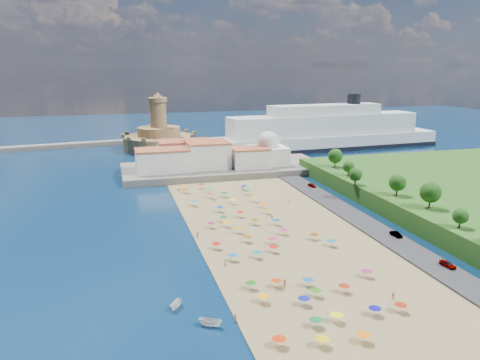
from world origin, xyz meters
name	(u,v)px	position (x,y,z in m)	size (l,w,h in m)	color
ground	(250,226)	(0.00, 0.00, 0.00)	(700.00, 700.00, 0.00)	#071938
terrace	(224,169)	(10.00, 73.00, 1.50)	(90.00, 36.00, 3.00)	#59544C
jetty	(166,157)	(-12.00, 108.00, 1.20)	(18.00, 70.00, 2.40)	#59544C
waterfront_buildings	(195,156)	(-3.05, 73.64, 7.88)	(57.00, 29.00, 11.00)	silver
domed_building	(268,151)	(30.00, 71.00, 8.97)	(16.00, 16.00, 15.00)	silver
fortress	(159,138)	(-12.00, 138.00, 6.68)	(40.00, 40.00, 32.40)	olive
cruise_ship	(324,133)	(79.00, 115.44, 9.17)	(142.79, 30.10, 30.96)	black
beach_parasols	(258,232)	(-0.99, -11.45, 2.15)	(32.18, 112.86, 2.20)	gray
beachgoers	(251,228)	(-1.23, -5.08, 1.09)	(38.08, 95.98, 1.85)	tan
moored_boats	(195,315)	(-25.24, -47.91, 0.84)	(9.24, 12.38, 1.74)	white
parked_cars	(374,221)	(36.00, -9.87, 1.40)	(2.26, 81.79, 1.45)	gray
hillside_trees	(403,186)	(48.81, -4.30, 10.17)	(12.69, 105.82, 7.85)	#382314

